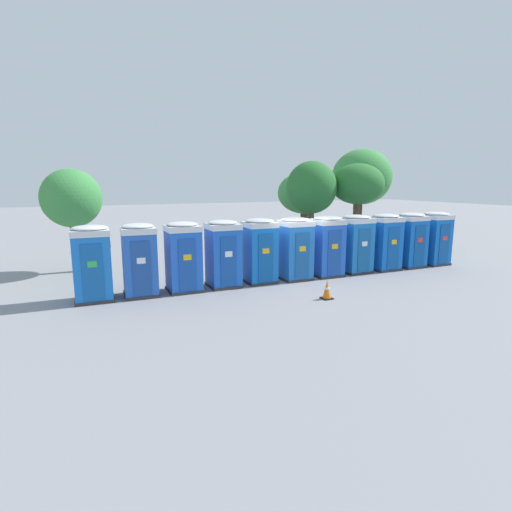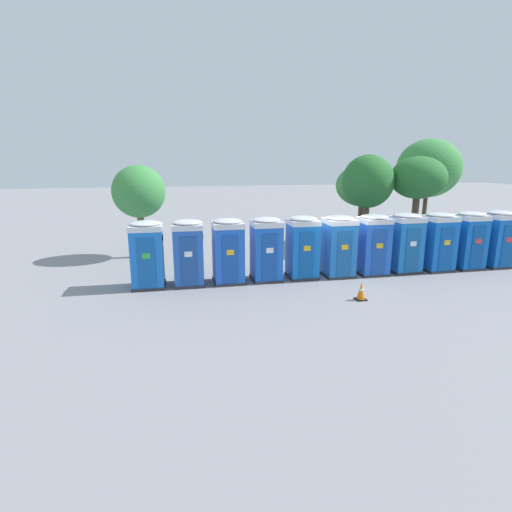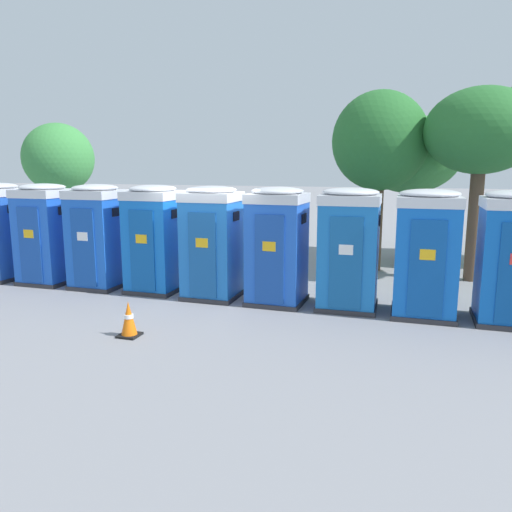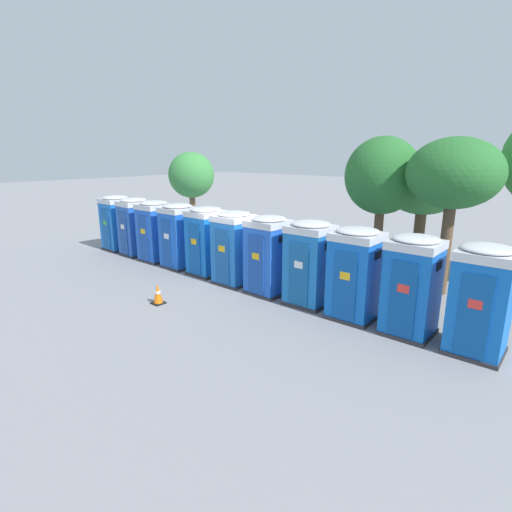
% 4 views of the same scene
% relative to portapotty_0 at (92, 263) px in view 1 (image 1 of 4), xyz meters
% --- Properties ---
extents(ground_plane, '(120.00, 120.00, 0.00)m').
position_rel_portapotty_0_xyz_m(ground_plane, '(7.64, 0.12, -1.28)').
color(ground_plane, gray).
extents(portapotty_0, '(1.26, 1.23, 2.54)m').
position_rel_portapotty_0_xyz_m(portapotty_0, '(0.00, 0.00, 0.00)').
color(portapotty_0, '#2D2D33').
rests_on(portapotty_0, ground).
extents(portapotty_1, '(1.22, 1.26, 2.54)m').
position_rel_portapotty_0_xyz_m(portapotty_1, '(1.53, -0.04, 0.00)').
color(portapotty_1, '#2D2D33').
rests_on(portapotty_1, ground).
extents(portapotty_2, '(1.19, 1.21, 2.54)m').
position_rel_portapotty_0_xyz_m(portapotty_2, '(3.06, -0.08, 0.00)').
color(portapotty_2, '#2D2D33').
rests_on(portapotty_2, ground).
extents(portapotty_3, '(1.16, 1.21, 2.54)m').
position_rel_portapotty_0_xyz_m(portapotty_3, '(4.58, -0.08, 0.00)').
color(portapotty_3, '#2D2D33').
rests_on(portapotty_3, ground).
extents(portapotty_4, '(1.18, 1.21, 2.54)m').
position_rel_portapotty_0_xyz_m(portapotty_4, '(6.11, -0.03, 0.00)').
color(portapotty_4, '#2D2D33').
rests_on(portapotty_4, ground).
extents(portapotty_5, '(1.20, 1.21, 2.54)m').
position_rel_portapotty_0_xyz_m(portapotty_5, '(7.64, -0.16, 0.00)').
color(portapotty_5, '#2D2D33').
rests_on(portapotty_5, ground).
extents(portapotty_6, '(1.23, 1.23, 2.54)m').
position_rel_portapotty_0_xyz_m(portapotty_6, '(9.17, -0.19, 0.00)').
color(portapotty_6, '#2D2D33').
rests_on(portapotty_6, ground).
extents(portapotty_7, '(1.26, 1.22, 2.54)m').
position_rel_portapotty_0_xyz_m(portapotty_7, '(10.70, -0.14, -0.00)').
color(portapotty_7, '#2D2D33').
rests_on(portapotty_7, ground).
extents(portapotty_8, '(1.24, 1.21, 2.54)m').
position_rel_portapotty_0_xyz_m(portapotty_8, '(12.22, -0.24, -0.00)').
color(portapotty_8, '#2D2D33').
rests_on(portapotty_8, ground).
extents(portapotty_9, '(1.20, 1.21, 2.54)m').
position_rel_portapotty_0_xyz_m(portapotty_9, '(13.75, -0.26, 0.00)').
color(portapotty_9, '#2D2D33').
rests_on(portapotty_9, ground).
extents(portapotty_10, '(1.20, 1.21, 2.54)m').
position_rel_portapotty_0_xyz_m(portapotty_10, '(15.28, -0.28, 0.00)').
color(portapotty_10, '#2D2D33').
rests_on(portapotty_10, ground).
extents(street_tree_0, '(2.64, 2.64, 5.02)m').
position_rel_portapotty_0_xyz_m(street_tree_0, '(10.98, 4.01, 2.33)').
color(street_tree_0, brown).
rests_on(street_tree_0, ground).
extents(street_tree_1, '(2.80, 2.80, 4.92)m').
position_rel_portapotty_0_xyz_m(street_tree_1, '(13.47, 3.42, 2.51)').
color(street_tree_1, brown).
rests_on(street_tree_1, ground).
extents(street_tree_2, '(3.10, 3.10, 4.51)m').
position_rel_portapotty_0_xyz_m(street_tree_2, '(11.78, 6.04, 2.00)').
color(street_tree_2, brown).
rests_on(street_tree_2, ground).
extents(street_tree_3, '(2.53, 2.53, 4.50)m').
position_rel_portapotty_0_xyz_m(street_tree_3, '(-0.49, 5.06, 1.93)').
color(street_tree_3, brown).
rests_on(street_tree_3, ground).
extents(street_tree_4, '(3.67, 3.67, 5.95)m').
position_rel_portapotty_0_xyz_m(street_tree_4, '(16.00, 6.23, 2.96)').
color(street_tree_4, '#4C3826').
rests_on(street_tree_4, ground).
extents(traffic_cone, '(0.36, 0.36, 0.64)m').
position_rel_portapotty_0_xyz_m(traffic_cone, '(7.23, -3.09, -0.97)').
color(traffic_cone, black).
rests_on(traffic_cone, ground).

